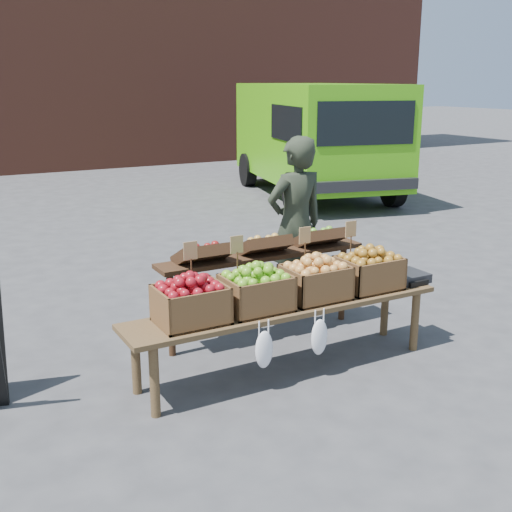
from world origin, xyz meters
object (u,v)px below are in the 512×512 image
back_table (263,283)px  crate_green_apples (369,273)px  crate_red_apples (315,282)px  vendor (295,225)px  display_bench (286,337)px  crate_golden_apples (191,305)px  crate_russet_pears (256,293)px  delivery_van (315,141)px  weighing_scale (406,277)px

back_table → crate_green_apples: 0.98m
back_table → crate_green_apples: size_ratio=4.20×
back_table → crate_red_apples: size_ratio=4.20×
vendor → display_bench: vendor is taller
vendor → crate_golden_apples: 2.07m
crate_russet_pears → crate_green_apples: 1.10m
back_table → crate_golden_apples: 1.26m
delivery_van → crate_russet_pears: delivery_van is taller
back_table → crate_russet_pears: size_ratio=4.20×
display_bench → weighing_scale: 1.29m
vendor → display_bench: size_ratio=0.66×
vendor → back_table: size_ratio=0.85×
crate_green_apples → vendor: bearing=88.9°
crate_golden_apples → weighing_scale: size_ratio=1.47×
display_bench → crate_russet_pears: size_ratio=5.40×
vendor → crate_green_apples: (-0.02, -1.21, -0.18)m
display_bench → crate_red_apples: crate_red_apples is taller
delivery_van → vendor: (-3.99, -5.56, -0.22)m
crate_golden_apples → weighing_scale: bearing=0.0°
vendor → crate_russet_pears: vendor is taller
vendor → crate_green_apples: 1.22m
vendor → crate_red_apples: (-0.57, -1.21, -0.18)m
crate_russet_pears → crate_red_apples: bearing=0.0°
crate_green_apples → weighing_scale: crate_green_apples is taller
delivery_van → crate_golden_apples: size_ratio=9.95×
crate_russet_pears → crate_golden_apples: bearing=180.0°
crate_golden_apples → crate_russet_pears: size_ratio=1.00×
delivery_van → crate_golden_apples: bearing=-117.0°
back_table → crate_golden_apples: back_table is taller
vendor → crate_golden_apples: vendor is taller
delivery_van → crate_red_apples: (-4.57, -6.76, -0.40)m
crate_green_apples → crate_red_apples: bearing=180.0°
delivery_van → back_table: 7.65m
vendor → weighing_scale: 1.30m
delivery_van → vendor: delivery_van is taller
crate_red_apples → weighing_scale: crate_red_apples is taller
crate_red_apples → vendor: bearing=64.6°
delivery_van → crate_green_apples: bearing=-107.7°
crate_green_apples → display_bench: bearing=180.0°
crate_russet_pears → weighing_scale: (1.53, 0.00, -0.10)m
crate_russet_pears → display_bench: bearing=0.0°
crate_russet_pears → weighing_scale: crate_russet_pears is taller
back_table → crate_green_apples: back_table is taller
crate_golden_apples → crate_green_apples: (1.65, 0.00, 0.00)m
back_table → display_bench: (-0.19, -0.72, -0.24)m
delivery_van → display_bench: (-4.84, -6.76, -0.83)m
delivery_van → crate_green_apples: delivery_van is taller
display_bench → crate_red_apples: (0.28, 0.00, 0.42)m
crate_golden_apples → crate_red_apples: 1.10m
delivery_van → display_bench: size_ratio=1.84×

